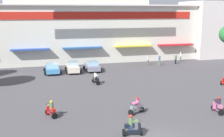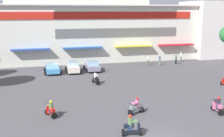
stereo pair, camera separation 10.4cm
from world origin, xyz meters
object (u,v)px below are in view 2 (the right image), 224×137
(scooter_rider_2, at_px, (132,127))
(pedestrian_4, at_px, (160,59))
(parked_car_2, at_px, (92,66))
(scooter_rider_5, at_px, (136,107))
(parked_car_1, at_px, (73,67))
(scooter_rider_8, at_px, (218,106))
(scooter_rider_0, at_px, (51,110))
(pedestrian_0, at_px, (176,59))
(pedestrian_1, at_px, (148,59))
(scooter_rider_7, at_px, (96,79))
(pedestrian_2, at_px, (181,56))
(parked_car_0, at_px, (52,68))

(scooter_rider_2, xyz_separation_m, pedestrian_4, (13.15, 24.33, 0.35))
(parked_car_2, bearing_deg, scooter_rider_5, -90.03)
(parked_car_1, relative_size, pedestrian_4, 2.51)
(scooter_rider_5, bearing_deg, scooter_rider_8, -13.71)
(scooter_rider_5, bearing_deg, parked_car_2, 89.97)
(scooter_rider_0, bearing_deg, parked_car_2, 68.18)
(parked_car_2, distance_m, scooter_rider_8, 21.59)
(scooter_rider_0, distance_m, pedestrian_0, 29.00)
(pedestrian_1, bearing_deg, scooter_rider_8, -97.14)
(parked_car_2, bearing_deg, pedestrian_0, 7.22)
(scooter_rider_7, xyz_separation_m, pedestrian_2, (17.63, 11.68, 0.34))
(parked_car_0, xyz_separation_m, pedestrian_1, (15.36, 2.26, 0.26))
(parked_car_0, xyz_separation_m, pedestrian_0, (20.19, 2.03, 0.20))
(pedestrian_4, bearing_deg, scooter_rider_2, -118.39)
(parked_car_2, relative_size, scooter_rider_8, 2.70)
(parked_car_0, xyz_separation_m, parked_car_1, (2.89, -0.02, 0.07))
(scooter_rider_0, distance_m, scooter_rider_7, 11.53)
(scooter_rider_5, distance_m, scooter_rider_7, 11.15)
(parked_car_2, xyz_separation_m, scooter_rider_2, (-1.84, -22.93, -0.07))
(scooter_rider_7, height_order, pedestrian_1, pedestrian_1)
(scooter_rider_5, bearing_deg, parked_car_0, 107.17)
(scooter_rider_8, xyz_separation_m, pedestrian_0, (7.65, 22.32, 0.30))
(parked_car_1, distance_m, pedestrian_1, 12.68)
(scooter_rider_0, xyz_separation_m, scooter_rider_5, (7.06, -1.19, 0.00))
(scooter_rider_0, distance_m, scooter_rider_5, 7.16)
(parked_car_1, height_order, pedestrian_1, pedestrian_1)
(pedestrian_0, bearing_deg, scooter_rider_5, -124.92)
(scooter_rider_2, bearing_deg, pedestrian_1, 65.40)
(parked_car_2, distance_m, scooter_rider_7, 7.83)
(parked_car_1, height_order, pedestrian_4, pedestrian_4)
(pedestrian_1, bearing_deg, parked_car_2, -167.93)
(parked_car_1, relative_size, scooter_rider_8, 2.84)
(scooter_rider_7, xyz_separation_m, pedestrian_0, (15.57, 9.58, 0.29))
(parked_car_1, relative_size, scooter_rider_5, 2.82)
(scooter_rider_7, bearing_deg, parked_car_1, 102.94)
(pedestrian_0, bearing_deg, scooter_rider_0, -137.81)
(scooter_rider_2, xyz_separation_m, pedestrian_0, (16.26, 24.76, 0.27))
(pedestrian_0, bearing_deg, parked_car_0, -174.25)
(scooter_rider_0, bearing_deg, pedestrian_2, 42.50)
(scooter_rider_7, bearing_deg, pedestrian_2, 33.52)
(pedestrian_4, bearing_deg, parked_car_2, -172.96)
(pedestrian_4, bearing_deg, scooter_rider_5, -119.21)
(scooter_rider_2, distance_m, pedestrian_4, 27.66)
(pedestrian_1, xyz_separation_m, pedestrian_4, (1.71, -0.66, 0.02))
(pedestrian_4, bearing_deg, pedestrian_2, 26.09)
(parked_car_2, bearing_deg, parked_car_0, -177.93)
(scooter_rider_7, xyz_separation_m, pedestrian_1, (10.75, 9.80, 0.35))
(scooter_rider_5, relative_size, pedestrian_4, 0.89)
(scooter_rider_0, bearing_deg, pedestrian_4, 46.03)
(parked_car_2, xyz_separation_m, scooter_rider_5, (-0.01, -18.84, -0.13))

